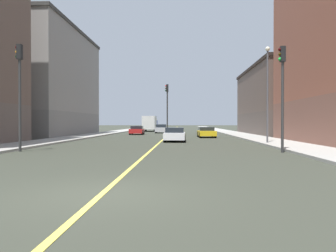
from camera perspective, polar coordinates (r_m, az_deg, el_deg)
name	(u,v)px	position (r m, az deg, el deg)	size (l,w,h in m)	color
ground_plane	(103,194)	(8.60, -11.05, -11.21)	(400.00, 400.00, 0.00)	#32352B
sidewalk_left	(229,132)	(57.77, 10.38, -1.06)	(3.51, 168.00, 0.15)	#9E9B93
sidewalk_right	(113,132)	(58.44, -9.36, -1.04)	(3.51, 168.00, 0.15)	#9E9B93
lane_center_stripe	(171,133)	(57.25, 0.45, -1.14)	(0.16, 154.00, 0.01)	#E5D14C
building_left_mid	(291,101)	(51.52, 20.24, 4.01)	(12.23, 21.68, 9.68)	brown
building_right_midblock	(36,83)	(48.67, -21.57, 6.84)	(12.23, 21.10, 14.13)	slate
traffic_light_left_near	(282,84)	(20.74, 18.86, 6.75)	(0.40, 0.32, 6.19)	#2D2D2D
traffic_light_right_near	(19,83)	(22.20, -23.94, 6.73)	(0.40, 0.32, 6.45)	#2D2D2D
traffic_light_median_far	(167,103)	(40.32, -0.15, 3.90)	(0.40, 0.32, 6.33)	#2D2D2D
street_lamp_left_near	(268,85)	(28.21, 16.57, 6.71)	(0.36, 0.36, 7.69)	#4C4C51
car_yellow	(206,132)	(39.51, 6.55, -1.05)	(2.07, 4.20, 1.22)	gold
car_silver	(161,129)	(55.75, -1.17, -0.48)	(1.97, 4.47, 1.43)	silver
car_white	(175,135)	(30.82, 1.17, -1.47)	(1.98, 4.40, 1.29)	white
car_red	(137,130)	(48.89, -5.30, -0.72)	(2.02, 4.43, 1.24)	red
box_truck	(150,123)	(65.15, -3.09, 0.45)	(2.47, 7.73, 2.95)	navy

